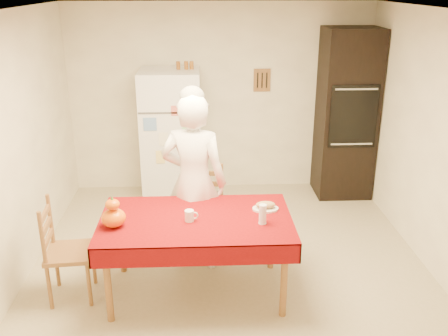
{
  "coord_description": "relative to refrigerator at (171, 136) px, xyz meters",
  "views": [
    {
      "loc": [
        -0.26,
        -4.31,
        2.74
      ],
      "look_at": [
        -0.05,
        0.2,
        1.03
      ],
      "focal_mm": 40.0,
      "sensor_mm": 36.0,
      "label": 1
    }
  ],
  "objects": [
    {
      "name": "chair_left",
      "position": [
        -0.88,
        -2.22,
        -0.34
      ],
      "size": [
        0.43,
        0.45,
        0.95
      ],
      "rotation": [
        0.0,
        0.0,
        1.66
      ],
      "color": "brown",
      "rests_on": "floor"
    },
    {
      "name": "oven_cabinet",
      "position": [
        2.28,
        0.05,
        0.25
      ],
      "size": [
        0.7,
        0.62,
        2.2
      ],
      "color": "black",
      "rests_on": "floor"
    },
    {
      "name": "bread_plate",
      "position": [
        0.96,
        -2.07,
        -0.08
      ],
      "size": [
        0.24,
        0.24,
        0.02
      ],
      "primitive_type": "cylinder",
      "color": "white",
      "rests_on": "dining_table"
    },
    {
      "name": "refrigerator",
      "position": [
        0.0,
        0.0,
        0.0
      ],
      "size": [
        0.75,
        0.74,
        1.7
      ],
      "color": "white",
      "rests_on": "floor"
    },
    {
      "name": "seated_woman",
      "position": [
        0.31,
        -1.69,
        0.04
      ],
      "size": [
        0.73,
        0.57,
        1.78
      ],
      "primitive_type": "imported",
      "rotation": [
        0.0,
        0.0,
        2.9
      ],
      "color": "white",
      "rests_on": "floor"
    },
    {
      "name": "spice_jar_left",
      "position": [
        0.11,
        0.05,
        0.9
      ],
      "size": [
        0.05,
        0.05,
        0.1
      ],
      "primitive_type": "cylinder",
      "color": "brown",
      "rests_on": "refrigerator"
    },
    {
      "name": "spice_jar_right",
      "position": [
        0.28,
        0.05,
        0.9
      ],
      "size": [
        0.05,
        0.05,
        0.1
      ],
      "primitive_type": "cylinder",
      "color": "#8F541A",
      "rests_on": "refrigerator"
    },
    {
      "name": "room_shell",
      "position": [
        0.65,
        -1.88,
        0.77
      ],
      "size": [
        4.02,
        4.52,
        2.51
      ],
      "color": "white",
      "rests_on": "ground"
    },
    {
      "name": "bread_loaf",
      "position": [
        0.96,
        -2.07,
        -0.04
      ],
      "size": [
        0.18,
        0.1,
        0.06
      ],
      "primitive_type": "ellipsoid",
      "color": "#986F4B",
      "rests_on": "bread_plate"
    },
    {
      "name": "spice_jar_mid",
      "position": [
        0.21,
        0.05,
        0.9
      ],
      "size": [
        0.05,
        0.05,
        0.1
      ],
      "primitive_type": "cylinder",
      "color": "brown",
      "rests_on": "refrigerator"
    },
    {
      "name": "chair_far",
      "position": [
        0.39,
        -1.41,
        -0.34
      ],
      "size": [
        0.48,
        0.47,
        0.95
      ],
      "rotation": [
        0.0,
        0.0,
        -0.17
      ],
      "color": "brown",
      "rests_on": "floor"
    },
    {
      "name": "floor",
      "position": [
        0.65,
        -1.88,
        -0.85
      ],
      "size": [
        4.5,
        4.5,
        0.0
      ],
      "primitive_type": "plane",
      "color": "tan",
      "rests_on": "ground"
    },
    {
      "name": "coffee_mug",
      "position": [
        0.27,
        -2.26,
        -0.04
      ],
      "size": [
        0.08,
        0.08,
        0.1
      ],
      "primitive_type": "cylinder",
      "color": "white",
      "rests_on": "dining_table"
    },
    {
      "name": "pumpkin_upper",
      "position": [
        -0.37,
        -2.33,
        0.12
      ],
      "size": [
        0.12,
        0.12,
        0.09
      ],
      "primitive_type": "ellipsoid",
      "color": "#D64305",
      "rests_on": "pumpkin_lower"
    },
    {
      "name": "dining_table",
      "position": [
        0.33,
        -2.21,
        -0.16
      ],
      "size": [
        1.7,
        1.0,
        0.76
      ],
      "color": "brown",
      "rests_on": "floor"
    },
    {
      "name": "wine_glass",
      "position": [
        0.9,
        -2.34,
        -0.0
      ],
      "size": [
        0.07,
        0.07,
        0.18
      ],
      "primitive_type": "cylinder",
      "color": "white",
      "rests_on": "dining_table"
    },
    {
      "name": "pumpkin_lower",
      "position": [
        -0.37,
        -2.33,
        -0.01
      ],
      "size": [
        0.21,
        0.21,
        0.16
      ],
      "primitive_type": "ellipsoid",
      "color": "red",
      "rests_on": "dining_table"
    }
  ]
}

